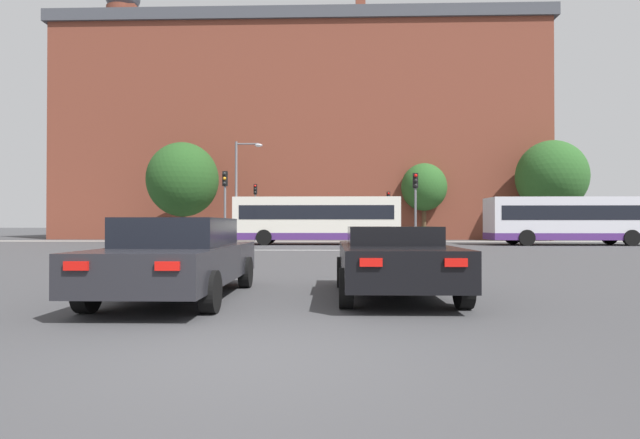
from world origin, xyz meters
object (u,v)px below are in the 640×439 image
object	(u,v)px
car_roadster_right	(394,260)
pedestrian_walking_west	(229,229)
bus_crossing_lead	(317,219)
traffic_light_near_left	(225,197)
traffic_light_far_right	(388,208)
pedestrian_walking_east	(226,228)
street_lamp_junction	(241,182)
car_saloon_left	(179,257)
traffic_light_far_left	(255,203)
pedestrian_waiting	(354,228)
traffic_light_near_right	(415,198)
bus_crossing_trailing	(569,220)

from	to	relation	value
car_roadster_right	pedestrian_walking_west	xyz separation A→B (m)	(-9.35, 29.56, 0.30)
bus_crossing_lead	traffic_light_near_left	size ratio (longest dim) A/B	2.56
traffic_light_far_right	pedestrian_walking_east	world-z (taller)	traffic_light_far_right
bus_crossing_lead	street_lamp_junction	distance (m)	5.57
car_saloon_left	car_roadster_right	world-z (taller)	car_saloon_left
car_saloon_left	car_roadster_right	bearing A→B (deg)	4.52
traffic_light_far_left	pedestrian_waiting	size ratio (longest dim) A/B	2.57
pedestrian_waiting	traffic_light_far_right	bearing A→B (deg)	-129.71
car_roadster_right	pedestrian_waiting	distance (m)	30.37
traffic_light_far_left	pedestrian_walking_west	size ratio (longest dim) A/B	2.72
car_roadster_right	pedestrian_walking_east	size ratio (longest dim) A/B	2.41
traffic_light_near_right	street_lamp_junction	size ratio (longest dim) A/B	0.59
car_roadster_right	traffic_light_near_left	size ratio (longest dim) A/B	1.02
traffic_light_far_left	street_lamp_junction	bearing A→B (deg)	-89.53
pedestrian_waiting	pedestrian_walking_east	world-z (taller)	pedestrian_walking_east
bus_crossing_lead	traffic_light_near_left	xyz separation A→B (m)	(-4.73, -6.17, 1.15)
car_roadster_right	traffic_light_near_left	xyz separation A→B (m)	(-7.00, 17.46, 2.15)
bus_crossing_trailing	car_saloon_left	bearing A→B (deg)	-37.11
car_roadster_right	bus_crossing_trailing	xyz separation A→B (m)	(13.98, 23.26, 0.97)
car_saloon_left	street_lamp_junction	distance (m)	24.12
car_roadster_right	bus_crossing_lead	bearing A→B (deg)	95.04
traffic_light_near_right	pedestrian_walking_east	bearing A→B (deg)	135.17
car_roadster_right	traffic_light_near_right	distance (m)	17.51
traffic_light_far_left	traffic_light_near_left	bearing A→B (deg)	-88.56
bus_crossing_lead	traffic_light_far_right	bearing A→B (deg)	135.95
bus_crossing_trailing	traffic_light_near_right	distance (m)	12.50
traffic_light_far_right	street_lamp_junction	world-z (taller)	street_lamp_junction
bus_crossing_lead	pedestrian_walking_west	distance (m)	9.27
bus_crossing_trailing	traffic_light_near_right	size ratio (longest dim) A/B	2.56
car_roadster_right	traffic_light_near_right	size ratio (longest dim) A/B	1.07
car_roadster_right	traffic_light_near_right	bearing A→B (deg)	79.11
street_lamp_junction	pedestrian_walking_west	size ratio (longest dim) A/B	4.10
pedestrian_waiting	traffic_light_far_left	bearing A→B (deg)	81.53
bus_crossing_trailing	pedestrian_walking_east	world-z (taller)	bus_crossing_trailing
bus_crossing_trailing	traffic_light_far_right	size ratio (longest dim) A/B	2.68
traffic_light_far_right	traffic_light_far_left	xyz separation A→B (m)	(-10.33, 0.55, 0.40)
street_lamp_junction	pedestrian_waiting	bearing A→B (deg)	42.71
car_roadster_right	traffic_light_far_left	xyz separation A→B (m)	(-7.30, 29.64, 2.34)
bus_crossing_trailing	pedestrian_walking_west	world-z (taller)	bus_crossing_trailing
traffic_light_far_right	traffic_light_near_left	xyz separation A→B (m)	(-10.02, -11.64, 0.22)
car_roadster_right	bus_crossing_trailing	size ratio (longest dim) A/B	0.42
car_roadster_right	bus_crossing_trailing	world-z (taller)	bus_crossing_trailing
traffic_light_far_right	traffic_light_near_right	xyz separation A→B (m)	(0.13, -12.00, 0.11)
pedestrian_walking_west	car_saloon_left	bearing A→B (deg)	159.71
car_saloon_left	traffic_light_near_left	size ratio (longest dim) A/B	1.18
car_roadster_right	traffic_light_near_left	distance (m)	18.93
bus_crossing_lead	traffic_light_near_right	world-z (taller)	traffic_light_near_right
pedestrian_walking_west	traffic_light_far_left	bearing A→B (deg)	-118.43
traffic_light_near_left	pedestrian_walking_west	xyz separation A→B (m)	(-2.36, 12.10, -1.86)
car_saloon_left	pedestrian_walking_east	bearing A→B (deg)	100.45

